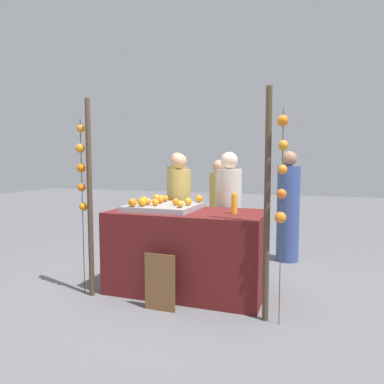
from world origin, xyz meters
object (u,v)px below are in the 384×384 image
at_px(orange_0, 165,198).
at_px(orange_1, 161,199).
at_px(vendor_right, 229,219).
at_px(vendor_left, 179,217).
at_px(stall_counter, 188,251).
at_px(chalkboard_sign, 160,283).
at_px(juice_bottle, 234,204).

height_order(orange_0, orange_1, orange_1).
distance_m(orange_1, vendor_right, 0.90).
bearing_deg(vendor_left, stall_counter, -61.32).
xyz_separation_m(chalkboard_sign, vendor_right, (0.38, 1.26, 0.46)).
bearing_deg(stall_counter, chalkboard_sign, -96.19).
bearing_deg(stall_counter, juice_bottle, -3.85).
xyz_separation_m(orange_0, chalkboard_sign, (0.33, -0.90, -0.73)).
distance_m(orange_1, chalkboard_sign, 1.15).
bearing_deg(orange_1, chalkboard_sign, -66.85).
height_order(orange_0, vendor_right, vendor_right).
distance_m(chalkboard_sign, vendor_left, 1.37).
height_order(orange_0, vendor_left, vendor_left).
relative_size(orange_1, juice_bottle, 0.39).
relative_size(stall_counter, vendor_right, 1.09).
bearing_deg(orange_0, vendor_left, 83.75).
bearing_deg(orange_0, orange_1, -101.26).
height_order(stall_counter, orange_0, orange_0).
distance_m(stall_counter, vendor_right, 0.78).
xyz_separation_m(orange_0, juice_bottle, (0.93, -0.33, 0.01)).
bearing_deg(juice_bottle, stall_counter, 176.15).
relative_size(orange_1, chalkboard_sign, 0.15).
bearing_deg(orange_1, orange_0, 78.74).
height_order(stall_counter, chalkboard_sign, stall_counter).
xyz_separation_m(stall_counter, vendor_right, (0.32, 0.65, 0.28)).
distance_m(orange_1, vendor_left, 0.53).
height_order(stall_counter, vendor_left, vendor_left).
xyz_separation_m(juice_bottle, vendor_right, (-0.22, 0.69, -0.28)).
height_order(juice_bottle, vendor_left, vendor_left).
bearing_deg(juice_bottle, orange_1, 165.59).
bearing_deg(vendor_right, vendor_left, 179.94).
height_order(orange_1, vendor_right, vendor_right).
xyz_separation_m(orange_1, chalkboard_sign, (0.35, -0.81, -0.73)).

